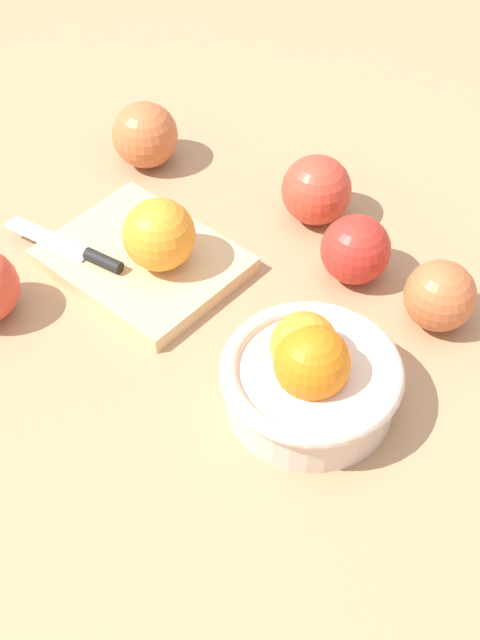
# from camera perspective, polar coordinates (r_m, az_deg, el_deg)

# --- Properties ---
(ground_plane) EXTENTS (2.40, 2.40, 0.00)m
(ground_plane) POSITION_cam_1_polar(r_m,az_deg,el_deg) (0.94, -1.35, 1.63)
(ground_plane) COLOR tan
(bowl) EXTENTS (0.17, 0.17, 0.10)m
(bowl) POSITION_cam_1_polar(r_m,az_deg,el_deg) (0.82, 4.53, -3.58)
(bowl) COLOR beige
(bowl) RESTS_ON ground_plane
(cutting_board) EXTENTS (0.23, 0.20, 0.02)m
(cutting_board) POSITION_cam_1_polar(r_m,az_deg,el_deg) (0.97, -6.40, 3.67)
(cutting_board) COLOR #DBB77F
(cutting_board) RESTS_ON ground_plane
(orange_on_board) EXTENTS (0.08, 0.08, 0.08)m
(orange_on_board) POSITION_cam_1_polar(r_m,az_deg,el_deg) (0.93, -5.17, 5.56)
(orange_on_board) COLOR orange
(orange_on_board) RESTS_ON cutting_board
(knife) EXTENTS (0.16, 0.03, 0.01)m
(knife) POSITION_cam_1_polar(r_m,az_deg,el_deg) (0.97, -10.31, 4.39)
(knife) COLOR silver
(knife) RESTS_ON cutting_board
(apple_front_left) EXTENTS (0.08, 0.08, 0.08)m
(apple_front_left) POSITION_cam_1_polar(r_m,az_deg,el_deg) (1.01, 4.95, 8.34)
(apple_front_left) COLOR #D6422D
(apple_front_left) RESTS_ON ground_plane
(apple_front_left_2) EXTENTS (0.08, 0.08, 0.08)m
(apple_front_left_2) POSITION_cam_1_polar(r_m,az_deg,el_deg) (0.95, 7.45, 4.52)
(apple_front_left_2) COLOR red
(apple_front_left_2) RESTS_ON ground_plane
(apple_front_right) EXTENTS (0.08, 0.08, 0.08)m
(apple_front_right) POSITION_cam_1_polar(r_m,az_deg,el_deg) (1.10, -6.13, 11.75)
(apple_front_right) COLOR #CC6638
(apple_front_right) RESTS_ON ground_plane
(apple_front_left_3) EXTENTS (0.07, 0.07, 0.07)m
(apple_front_left_3) POSITION_cam_1_polar(r_m,az_deg,el_deg) (0.91, 12.75, 1.53)
(apple_front_left_3) COLOR #CC6638
(apple_front_left_3) RESTS_ON ground_plane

